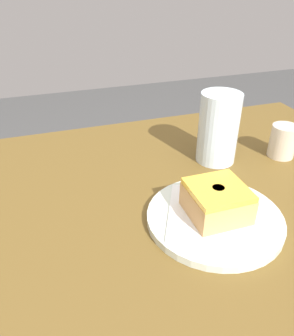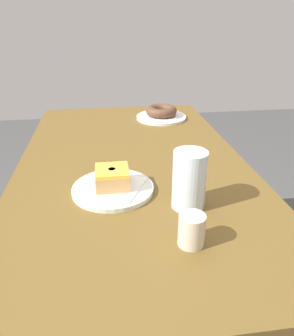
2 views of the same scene
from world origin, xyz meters
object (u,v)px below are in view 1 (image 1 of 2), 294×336
(donut_glazed_square, at_px, (217,201))
(plate_glazed_square, at_px, (214,218))
(sugar_jar, at_px, (283,141))
(water_glass, at_px, (218,128))

(donut_glazed_square, bearing_deg, plate_glazed_square, 180.00)
(donut_glazed_square, distance_m, sugar_jar, 0.27)
(donut_glazed_square, distance_m, water_glass, 0.20)
(plate_glazed_square, bearing_deg, sugar_jar, -147.90)
(plate_glazed_square, xyz_separation_m, water_glass, (-0.09, -0.17, 0.06))
(donut_glazed_square, height_order, water_glass, water_glass)
(donut_glazed_square, xyz_separation_m, sugar_jar, (-0.23, -0.14, -0.01))
(sugar_jar, bearing_deg, donut_glazed_square, 32.10)
(plate_glazed_square, relative_size, water_glass, 1.50)
(sugar_jar, bearing_deg, plate_glazed_square, 32.10)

